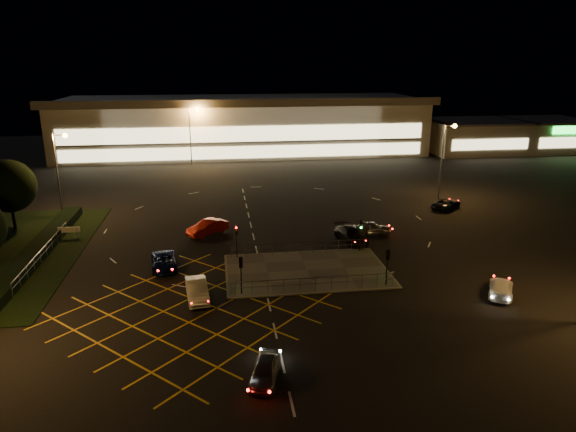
{
  "coord_description": "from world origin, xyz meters",
  "views": [
    {
      "loc": [
        -5.53,
        -43.63,
        18.16
      ],
      "look_at": [
        1.78,
        8.41,
        2.0
      ],
      "focal_mm": 32.0,
      "sensor_mm": 36.0,
      "label": 1
    }
  ],
  "objects": [
    {
      "name": "streetlight_ne",
      "position": [
        24.44,
        20.0,
        6.56
      ],
      "size": [
        1.78,
        0.56,
        10.03
      ],
      "color": "slate",
      "rests_on": "ground"
    },
    {
      "name": "signal_se",
      "position": [
        8.0,
        -5.99,
        2.37
      ],
      "size": [
        0.28,
        0.3,
        3.15
      ],
      "rotation": [
        0.0,
        0.0,
        3.14
      ],
      "color": "black",
      "rests_on": "pedestrian_island"
    },
    {
      "name": "supermarket",
      "position": [
        0.0,
        61.95,
        5.31
      ],
      "size": [
        72.0,
        26.5,
        10.5
      ],
      "color": "beige",
      "rests_on": "ground"
    },
    {
      "name": "streetlight_far_right",
      "position": [
        30.44,
        50.0,
        6.56
      ],
      "size": [
        1.78,
        0.56,
        10.03
      ],
      "color": "slate",
      "rests_on": "ground"
    },
    {
      "name": "car_near_silver",
      "position": [
        -3.23,
        -17.56,
        0.66
      ],
      "size": [
        2.5,
        4.13,
        1.32
      ],
      "primitive_type": "imported",
      "rotation": [
        0.0,
        0.0,
        6.02
      ],
      "color": "#979A9E",
      "rests_on": "ground"
    },
    {
      "name": "pedestrian_island",
      "position": [
        2.0,
        -2.0,
        0.06
      ],
      "size": [
        14.0,
        9.0,
        0.12
      ],
      "primitive_type": "cube",
      "color": "#4C4944",
      "rests_on": "ground"
    },
    {
      "name": "car_east_grey",
      "position": [
        22.97,
        15.28,
        0.64
      ],
      "size": [
        4.94,
        4.61,
        1.29
      ],
      "primitive_type": "imported",
      "rotation": [
        0.0,
        0.0,
        2.26
      ],
      "color": "black",
      "rests_on": "ground"
    },
    {
      "name": "streetlight_nw",
      "position": [
        -23.56,
        18.0,
        6.56
      ],
      "size": [
        1.78,
        0.56,
        10.03
      ],
      "color": "slate",
      "rests_on": "ground"
    },
    {
      "name": "car_right_silver",
      "position": [
        10.73,
        7.03,
        0.69
      ],
      "size": [
        4.09,
        1.74,
        1.38
      ],
      "primitive_type": "imported",
      "rotation": [
        0.0,
        0.0,
        1.54
      ],
      "color": "#9A9BA1",
      "rests_on": "ground"
    },
    {
      "name": "retail_unit_a",
      "position": [
        46.0,
        53.97,
        3.21
      ],
      "size": [
        18.8,
        14.8,
        6.35
      ],
      "color": "beige",
      "rests_on": "ground"
    },
    {
      "name": "car_far_dkgrey",
      "position": [
        7.88,
        5.0,
        0.73
      ],
      "size": [
        3.05,
        5.36,
        1.46
      ],
      "primitive_type": "imported",
      "rotation": [
        0.0,
        0.0,
        0.21
      ],
      "color": "black",
      "rests_on": "ground"
    },
    {
      "name": "car_left_blue",
      "position": [
        -10.63,
        0.45,
        0.66
      ],
      "size": [
        2.78,
        4.97,
        1.31
      ],
      "primitive_type": "imported",
      "rotation": [
        0.0,
        0.0,
        0.13
      ],
      "color": "#0D194F",
      "rests_on": "ground"
    },
    {
      "name": "streetlight_far_left",
      "position": [
        -9.56,
        48.0,
        6.56
      ],
      "size": [
        1.78,
        0.56,
        10.03
      ],
      "color": "slate",
      "rests_on": "ground"
    },
    {
      "name": "car_queue_white",
      "position": [
        -7.5,
        -6.17,
        0.74
      ],
      "size": [
        2.12,
        4.67,
        1.48
      ],
      "primitive_type": "imported",
      "rotation": [
        0.0,
        0.0,
        0.12
      ],
      "color": "silver",
      "rests_on": "ground"
    },
    {
      "name": "signal_nw",
      "position": [
        -4.0,
        1.99,
        2.37
      ],
      "size": [
        0.28,
        0.3,
        3.15
      ],
      "color": "black",
      "rests_on": "pedestrian_island"
    },
    {
      "name": "signal_ne",
      "position": [
        8.0,
        1.99,
        2.37
      ],
      "size": [
        0.28,
        0.3,
        3.15
      ],
      "color": "black",
      "rests_on": "pedestrian_island"
    },
    {
      "name": "car_circ_red",
      "position": [
        -6.83,
        9.43,
        0.78
      ],
      "size": [
        4.73,
        4.24,
        1.56
      ],
      "primitive_type": "imported",
      "rotation": [
        0.0,
        0.0,
        5.38
      ],
      "color": "maroon",
      "rests_on": "ground"
    },
    {
      "name": "retail_unit_b",
      "position": [
        62.0,
        53.96,
        3.22
      ],
      "size": [
        14.8,
        14.8,
        6.35
      ],
      "color": "beige",
      "rests_on": "ground"
    },
    {
      "name": "car_approach_white",
      "position": [
        16.55,
        -8.9,
        0.64
      ],
      "size": [
        3.77,
        4.67,
        1.27
      ],
      "primitive_type": "imported",
      "rotation": [
        0.0,
        0.0,
        2.61
      ],
      "color": "white",
      "rests_on": "ground"
    },
    {
      "name": "hedge",
      "position": [
        -23.0,
        6.0,
        0.5
      ],
      "size": [
        2.0,
        26.0,
        1.0
      ],
      "primitive_type": "cube",
      "color": "black",
      "rests_on": "ground"
    },
    {
      "name": "signal_sw",
      "position": [
        -4.0,
        -5.99,
        2.37
      ],
      "size": [
        0.28,
        0.3,
        3.15
      ],
      "rotation": [
        0.0,
        0.0,
        3.14
      ],
      "color": "black",
      "rests_on": "pedestrian_island"
    },
    {
      "name": "tree_c",
      "position": [
        -28.0,
        14.0,
        4.95
      ],
      "size": [
        5.76,
        5.76,
        7.84
      ],
      "color": "black",
      "rests_on": "ground"
    },
    {
      "name": "ground",
      "position": [
        0.0,
        0.0,
        0.0
      ],
      "size": [
        180.0,
        180.0,
        0.0
      ],
      "primitive_type": "plane",
      "color": "black",
      "rests_on": "ground"
    }
  ]
}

